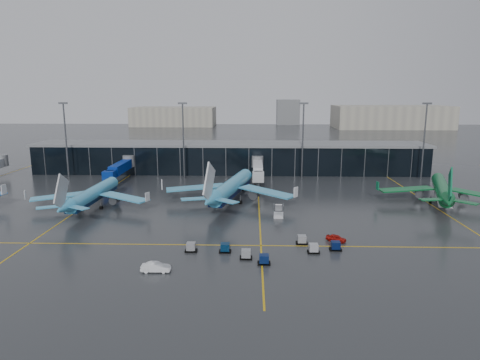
{
  "coord_description": "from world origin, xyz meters",
  "views": [
    {
      "loc": [
        8.29,
        -92.71,
        28.88
      ],
      "look_at": [
        5.0,
        18.0,
        6.0
      ],
      "focal_mm": 32.0,
      "sensor_mm": 36.0,
      "label": 1
    }
  ],
  "objects_px": {
    "airliner_aer_lingus": "(443,181)",
    "service_van_white": "(156,267)",
    "airliner_klm_near": "(232,178)",
    "service_van_red": "(336,238)",
    "airliner_arkefly": "(93,186)",
    "baggage_carts": "(269,249)",
    "mobile_airstair": "(279,214)"
  },
  "relations": [
    {
      "from": "airliner_arkefly",
      "to": "service_van_white",
      "type": "height_order",
      "value": "airliner_arkefly"
    },
    {
      "from": "service_van_white",
      "to": "baggage_carts",
      "type": "bearing_deg",
      "value": -66.13
    },
    {
      "from": "airliner_aer_lingus",
      "to": "service_van_white",
      "type": "height_order",
      "value": "airliner_aer_lingus"
    },
    {
      "from": "airliner_arkefly",
      "to": "service_van_red",
      "type": "distance_m",
      "value": 61.83
    },
    {
      "from": "airliner_aer_lingus",
      "to": "service_van_white",
      "type": "bearing_deg",
      "value": -125.87
    },
    {
      "from": "airliner_arkefly",
      "to": "mobile_airstair",
      "type": "relative_size",
      "value": 10.57
    },
    {
      "from": "airliner_klm_near",
      "to": "service_van_white",
      "type": "relative_size",
      "value": 8.81
    },
    {
      "from": "mobile_airstair",
      "to": "service_van_red",
      "type": "relative_size",
      "value": 0.87
    },
    {
      "from": "airliner_aer_lingus",
      "to": "service_van_white",
      "type": "xyz_separation_m",
      "value": [
        -65.82,
        -46.51,
        -5.08
      ]
    },
    {
      "from": "airliner_klm_near",
      "to": "baggage_carts",
      "type": "bearing_deg",
      "value": -64.65
    },
    {
      "from": "service_van_white",
      "to": "service_van_red",
      "type": "bearing_deg",
      "value": -65.54
    },
    {
      "from": "airliner_klm_near",
      "to": "mobile_airstair",
      "type": "height_order",
      "value": "airliner_klm_near"
    },
    {
      "from": "airliner_arkefly",
      "to": "airliner_aer_lingus",
      "type": "xyz_separation_m",
      "value": [
        90.42,
        7.27,
        0.28
      ]
    },
    {
      "from": "airliner_aer_lingus",
      "to": "baggage_carts",
      "type": "xyz_separation_m",
      "value": [
        -47.06,
        -37.76,
        -5.11
      ]
    },
    {
      "from": "airliner_aer_lingus",
      "to": "baggage_carts",
      "type": "height_order",
      "value": "airliner_aer_lingus"
    },
    {
      "from": "airliner_arkefly",
      "to": "airliner_klm_near",
      "type": "height_order",
      "value": "airliner_klm_near"
    },
    {
      "from": "airliner_arkefly",
      "to": "airliner_aer_lingus",
      "type": "relative_size",
      "value": 0.95
    },
    {
      "from": "airliner_arkefly",
      "to": "service_van_red",
      "type": "relative_size",
      "value": 9.22
    },
    {
      "from": "mobile_airstair",
      "to": "service_van_red",
      "type": "xyz_separation_m",
      "value": [
        10.33,
        -16.56,
        -0.1
      ]
    },
    {
      "from": "airliner_klm_near",
      "to": "baggage_carts",
      "type": "height_order",
      "value": "airliner_klm_near"
    },
    {
      "from": "service_van_red",
      "to": "airliner_aer_lingus",
      "type": "bearing_deg",
      "value": -14.76
    },
    {
      "from": "service_van_white",
      "to": "mobile_airstair",
      "type": "bearing_deg",
      "value": -35.54
    },
    {
      "from": "mobile_airstair",
      "to": "service_van_white",
      "type": "distance_m",
      "value": 38.78
    },
    {
      "from": "airliner_klm_near",
      "to": "service_van_red",
      "type": "xyz_separation_m",
      "value": [
        22.02,
        -30.76,
        -5.82
      ]
    },
    {
      "from": "airliner_arkefly",
      "to": "baggage_carts",
      "type": "bearing_deg",
      "value": -32.99
    },
    {
      "from": "service_van_red",
      "to": "service_van_white",
      "type": "relative_size",
      "value": 0.82
    },
    {
      "from": "airliner_arkefly",
      "to": "mobile_airstair",
      "type": "xyz_separation_m",
      "value": [
        46.52,
        -7.24,
        -4.82
      ]
    },
    {
      "from": "airliner_aer_lingus",
      "to": "mobile_airstair",
      "type": "distance_m",
      "value": 46.52
    },
    {
      "from": "airliner_aer_lingus",
      "to": "service_van_white",
      "type": "relative_size",
      "value": 7.97
    },
    {
      "from": "airliner_arkefly",
      "to": "service_van_red",
      "type": "height_order",
      "value": "airliner_arkefly"
    },
    {
      "from": "airliner_klm_near",
      "to": "baggage_carts",
      "type": "relative_size",
      "value": 1.46
    },
    {
      "from": "baggage_carts",
      "to": "service_van_white",
      "type": "relative_size",
      "value": 6.04
    }
  ]
}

